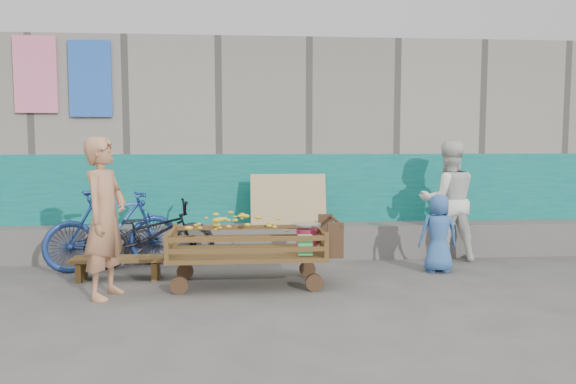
{
  "coord_description": "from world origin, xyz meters",
  "views": [
    {
      "loc": [
        -0.33,
        -5.14,
        1.58
      ],
      "look_at": [
        0.21,
        1.2,
        1.0
      ],
      "focal_mm": 35.0,
      "sensor_mm": 36.0,
      "label": 1
    }
  ],
  "objects": [
    {
      "name": "ground",
      "position": [
        0.0,
        0.0,
        0.0
      ],
      "size": [
        80.0,
        80.0,
        0.0
      ],
      "primitive_type": "plane",
      "color": "#4C4945",
      "rests_on": "ground"
    },
    {
      "name": "building_wall",
      "position": [
        -0.0,
        4.05,
        1.47
      ],
      "size": [
        12.0,
        3.5,
        3.0
      ],
      "color": "gray",
      "rests_on": "ground"
    },
    {
      "name": "banana_cart",
      "position": [
        -0.3,
        0.92,
        0.53
      ],
      "size": [
        1.85,
        0.84,
        0.79
      ],
      "color": "brown",
      "rests_on": "ground"
    },
    {
      "name": "bench",
      "position": [
        -1.72,
        1.29,
        0.19
      ],
      "size": [
        1.04,
        0.31,
        0.26
      ],
      "color": "brown",
      "rests_on": "ground"
    },
    {
      "name": "vendor_man",
      "position": [
        -1.69,
        0.57,
        0.81
      ],
      "size": [
        0.54,
        0.68,
        1.62
      ],
      "primitive_type": "imported",
      "rotation": [
        0.0,
        0.0,
        1.29
      ],
      "color": "tan",
      "rests_on": "ground"
    },
    {
      "name": "woman",
      "position": [
        2.4,
        2.02,
        0.79
      ],
      "size": [
        0.79,
        0.62,
        1.59
      ],
      "primitive_type": "imported",
      "rotation": [
        0.0,
        0.0,
        3.11
      ],
      "color": "white",
      "rests_on": "ground"
    },
    {
      "name": "child",
      "position": [
        2.04,
        1.36,
        0.47
      ],
      "size": [
        0.47,
        0.31,
        0.95
      ],
      "primitive_type": "imported",
      "rotation": [
        0.0,
        0.0,
        3.13
      ],
      "color": "#3563AA",
      "rests_on": "ground"
    },
    {
      "name": "bicycle_dark",
      "position": [
        -1.46,
        1.93,
        0.42
      ],
      "size": [
        1.68,
        0.89,
        0.84
      ],
      "primitive_type": "imported",
      "rotation": [
        0.0,
        0.0,
        1.79
      ],
      "color": "black",
      "rests_on": "ground"
    },
    {
      "name": "bicycle_blue",
      "position": [
        -1.9,
        1.85,
        0.49
      ],
      "size": [
        1.69,
        1.09,
        0.99
      ],
      "primitive_type": "imported",
      "rotation": [
        0.0,
        0.0,
        1.98
      ],
      "color": "navy",
      "rests_on": "ground"
    }
  ]
}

